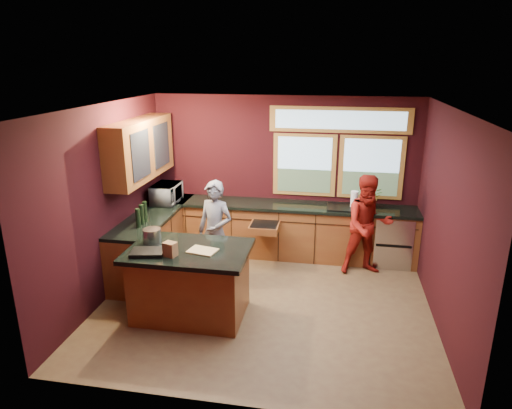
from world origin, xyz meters
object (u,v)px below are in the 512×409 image
(cutting_board, at_px, (203,251))
(stock_pot, at_px, (152,235))
(person_grey, at_px, (215,231))
(person_red, at_px, (368,225))
(island, at_px, (190,282))

(cutting_board, height_order, stock_pot, stock_pot)
(person_grey, relative_size, stock_pot, 6.51)
(person_grey, height_order, person_red, person_red)
(person_red, distance_m, cutting_board, 2.77)
(person_red, height_order, cutting_board, person_red)
(island, bearing_deg, person_grey, 86.75)
(island, height_order, stock_pot, stock_pot)
(person_grey, height_order, stock_pot, person_grey)
(person_red, xyz_separation_m, cutting_board, (-2.14, -1.75, 0.16))
(cutting_board, distance_m, stock_pot, 0.78)
(island, distance_m, person_grey, 1.11)
(island, bearing_deg, cutting_board, -14.04)
(cutting_board, bearing_deg, stock_pot, 165.07)
(island, bearing_deg, stock_pot, 164.74)
(island, xyz_separation_m, stock_pot, (-0.55, 0.15, 0.56))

